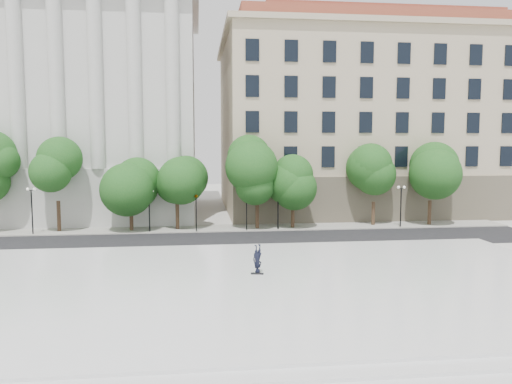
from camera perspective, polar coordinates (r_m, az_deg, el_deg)
ground at (r=26.62m, az=-2.94°, el=-12.98°), size 160.00×160.00×0.00m
plaza at (r=29.41m, az=-3.33°, el=-10.72°), size 44.00×22.00×0.45m
street at (r=44.04m, az=-4.48°, el=-5.54°), size 60.00×8.00×0.02m
far_sidewalk at (r=49.93m, az=-4.75°, el=-4.17°), size 60.00×4.00×0.12m
building_west at (r=65.75m, az=-20.47°, el=9.04°), size 31.50×27.65×25.60m
building_east at (r=67.71m, az=12.04°, el=7.68°), size 36.00×26.15×23.00m
traffic_light_west at (r=47.73m, az=-6.88°, el=-0.16°), size 0.60×1.92×4.26m
traffic_light_east at (r=47.96m, az=-1.08°, el=-0.19°), size 0.74×1.73×4.18m
person_lying at (r=31.21m, az=0.18°, el=-8.85°), size 1.57×1.87×0.49m
skateboard at (r=31.09m, az=0.14°, el=-9.31°), size 0.80×0.35×0.08m
street_trees at (r=49.09m, az=-3.25°, el=1.71°), size 47.07×5.00×7.97m
lamp_posts at (r=48.15m, az=-4.33°, el=-1.07°), size 36.46×0.28×4.45m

